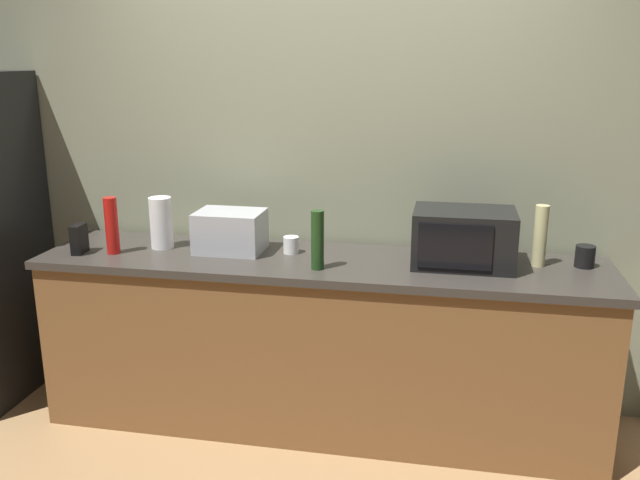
{
  "coord_description": "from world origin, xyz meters",
  "views": [
    {
      "loc": [
        0.61,
        -2.72,
        1.87
      ],
      "look_at": [
        0.0,
        0.4,
        1.0
      ],
      "focal_mm": 37.46,
      "sensor_mm": 36.0,
      "label": 1
    }
  ],
  "objects_px": {
    "paper_towel_roll": "(161,223)",
    "mug_white": "(291,245)",
    "bottle_vinegar": "(540,236)",
    "bottle_wine": "(318,240)",
    "bottle_hot_sauce": "(112,226)",
    "mug_black": "(585,256)",
    "cordless_phone": "(79,239)",
    "microwave": "(463,238)",
    "toaster_oven": "(230,231)"
  },
  "relations": [
    {
      "from": "paper_towel_roll",
      "to": "mug_white",
      "type": "xyz_separation_m",
      "value": [
        0.69,
        0.03,
        -0.09
      ]
    },
    {
      "from": "paper_towel_roll",
      "to": "bottle_vinegar",
      "type": "xyz_separation_m",
      "value": [
        1.91,
        0.05,
        0.01
      ]
    },
    {
      "from": "bottle_wine",
      "to": "bottle_hot_sauce",
      "type": "height_order",
      "value": "bottle_hot_sauce"
    },
    {
      "from": "paper_towel_roll",
      "to": "mug_white",
      "type": "distance_m",
      "value": 0.7
    },
    {
      "from": "bottle_wine",
      "to": "bottle_hot_sauce",
      "type": "xyz_separation_m",
      "value": [
        -1.08,
        0.06,
        0.0
      ]
    },
    {
      "from": "mug_white",
      "to": "mug_black",
      "type": "bearing_deg",
      "value": 1.55
    },
    {
      "from": "cordless_phone",
      "to": "mug_black",
      "type": "xyz_separation_m",
      "value": [
        2.5,
        0.25,
        -0.02
      ]
    },
    {
      "from": "paper_towel_roll",
      "to": "bottle_hot_sauce",
      "type": "distance_m",
      "value": 0.25
    },
    {
      "from": "microwave",
      "to": "mug_black",
      "type": "height_order",
      "value": "microwave"
    },
    {
      "from": "bottle_wine",
      "to": "mug_black",
      "type": "xyz_separation_m",
      "value": [
        1.25,
        0.27,
        -0.09
      ]
    },
    {
      "from": "cordless_phone",
      "to": "bottle_wine",
      "type": "height_order",
      "value": "bottle_wine"
    },
    {
      "from": "bottle_vinegar",
      "to": "mug_black",
      "type": "height_order",
      "value": "bottle_vinegar"
    },
    {
      "from": "mug_black",
      "to": "mug_white",
      "type": "bearing_deg",
      "value": -178.45
    },
    {
      "from": "bottle_wine",
      "to": "toaster_oven",
      "type": "bearing_deg",
      "value": 157.02
    },
    {
      "from": "mug_white",
      "to": "paper_towel_roll",
      "type": "bearing_deg",
      "value": -177.28
    },
    {
      "from": "bottle_vinegar",
      "to": "bottle_hot_sauce",
      "type": "height_order",
      "value": "bottle_vinegar"
    },
    {
      "from": "microwave",
      "to": "paper_towel_roll",
      "type": "height_order",
      "value": "same"
    },
    {
      "from": "toaster_oven",
      "to": "paper_towel_roll",
      "type": "xyz_separation_m",
      "value": [
        -0.37,
        -0.01,
        0.03
      ]
    },
    {
      "from": "bottle_wine",
      "to": "bottle_vinegar",
      "type": "bearing_deg",
      "value": 13.66
    },
    {
      "from": "cordless_phone",
      "to": "bottle_vinegar",
      "type": "height_order",
      "value": "bottle_vinegar"
    },
    {
      "from": "microwave",
      "to": "mug_black",
      "type": "xyz_separation_m",
      "value": [
        0.57,
        0.07,
        -0.08
      ]
    },
    {
      "from": "cordless_phone",
      "to": "mug_black",
      "type": "height_order",
      "value": "cordless_phone"
    },
    {
      "from": "cordless_phone",
      "to": "paper_towel_roll",
      "type": "bearing_deg",
      "value": 20.94
    },
    {
      "from": "microwave",
      "to": "paper_towel_roll",
      "type": "bearing_deg",
      "value": 179.92
    },
    {
      "from": "bottle_vinegar",
      "to": "bottle_hot_sauce",
      "type": "bearing_deg",
      "value": -174.74
    },
    {
      "from": "toaster_oven",
      "to": "mug_black",
      "type": "distance_m",
      "value": 1.75
    },
    {
      "from": "bottle_hot_sauce",
      "to": "cordless_phone",
      "type": "bearing_deg",
      "value": -169.33
    },
    {
      "from": "mug_white",
      "to": "bottle_wine",
      "type": "bearing_deg",
      "value": -51.86
    },
    {
      "from": "paper_towel_roll",
      "to": "bottle_wine",
      "type": "xyz_separation_m",
      "value": [
        0.88,
        -0.2,
        0.01
      ]
    },
    {
      "from": "bottle_vinegar",
      "to": "mug_white",
      "type": "distance_m",
      "value": 1.22
    },
    {
      "from": "paper_towel_roll",
      "to": "bottle_hot_sauce",
      "type": "bearing_deg",
      "value": -144.25
    },
    {
      "from": "bottle_wine",
      "to": "mug_white",
      "type": "distance_m",
      "value": 0.32
    },
    {
      "from": "bottle_hot_sauce",
      "to": "bottle_wine",
      "type": "bearing_deg",
      "value": -3.02
    },
    {
      "from": "toaster_oven",
      "to": "mug_black",
      "type": "relative_size",
      "value": 3.23
    },
    {
      "from": "toaster_oven",
      "to": "mug_white",
      "type": "distance_m",
      "value": 0.32
    },
    {
      "from": "toaster_oven",
      "to": "bottle_wine",
      "type": "distance_m",
      "value": 0.55
    },
    {
      "from": "paper_towel_roll",
      "to": "bottle_vinegar",
      "type": "distance_m",
      "value": 1.91
    },
    {
      "from": "bottle_hot_sauce",
      "to": "mug_black",
      "type": "xyz_separation_m",
      "value": [
        2.33,
        0.22,
        -0.09
      ]
    },
    {
      "from": "microwave",
      "to": "bottle_wine",
      "type": "relative_size",
      "value": 1.69
    },
    {
      "from": "toaster_oven",
      "to": "bottle_wine",
      "type": "bearing_deg",
      "value": -22.98
    },
    {
      "from": "paper_towel_roll",
      "to": "bottle_vinegar",
      "type": "bearing_deg",
      "value": 1.46
    },
    {
      "from": "bottle_wine",
      "to": "mug_white",
      "type": "bearing_deg",
      "value": 128.14
    },
    {
      "from": "toaster_oven",
      "to": "bottle_hot_sauce",
      "type": "bearing_deg",
      "value": -164.88
    },
    {
      "from": "microwave",
      "to": "bottle_wine",
      "type": "bearing_deg",
      "value": -163.45
    },
    {
      "from": "paper_towel_roll",
      "to": "cordless_phone",
      "type": "bearing_deg",
      "value": -154.48
    },
    {
      "from": "microwave",
      "to": "bottle_vinegar",
      "type": "bearing_deg",
      "value": 8.05
    },
    {
      "from": "microwave",
      "to": "bottle_hot_sauce",
      "type": "distance_m",
      "value": 1.76
    },
    {
      "from": "microwave",
      "to": "mug_white",
      "type": "xyz_separation_m",
      "value": [
        -0.86,
        0.03,
        -0.09
      ]
    },
    {
      "from": "toaster_oven",
      "to": "bottle_hot_sauce",
      "type": "height_order",
      "value": "bottle_hot_sauce"
    },
    {
      "from": "mug_white",
      "to": "toaster_oven",
      "type": "bearing_deg",
      "value": -175.89
    }
  ]
}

